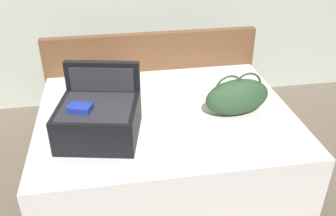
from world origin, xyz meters
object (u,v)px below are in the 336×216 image
hard_case_large (99,117)px  pillow_near_headboard (103,79)px  bed (166,140)px  duffel_bag (237,97)px

hard_case_large → pillow_near_headboard: (0.04, 0.70, -0.05)m
bed → hard_case_large: size_ratio=3.13×
duffel_bag → pillow_near_headboard: 1.13m
hard_case_large → duffel_bag: (1.01, 0.12, -0.01)m
duffel_bag → bed: bearing=168.6°
pillow_near_headboard → hard_case_large: bearing=-93.2°
duffel_bag → pillow_near_headboard: bearing=149.5°
hard_case_large → pillow_near_headboard: bearing=98.5°
hard_case_large → pillow_near_headboard: size_ratio=1.58×
bed → pillow_near_headboard: size_ratio=4.94×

